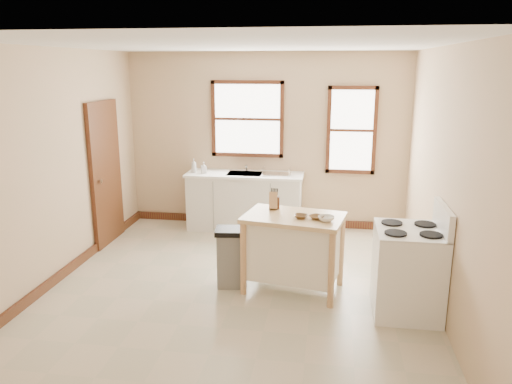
# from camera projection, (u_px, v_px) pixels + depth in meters

# --- Properties ---
(floor) EXTENTS (5.00, 5.00, 0.00)m
(floor) POSITION_uv_depth(u_px,v_px,m) (238.00, 287.00, 6.00)
(floor) COLOR #B7AF91
(floor) RESTS_ON ground
(ceiling) EXTENTS (5.00, 5.00, 0.00)m
(ceiling) POSITION_uv_depth(u_px,v_px,m) (236.00, 45.00, 5.30)
(ceiling) COLOR white
(ceiling) RESTS_ON ground
(wall_back) EXTENTS (4.50, 0.04, 2.80)m
(wall_back) POSITION_uv_depth(u_px,v_px,m) (266.00, 141.00, 8.05)
(wall_back) COLOR tan
(wall_back) RESTS_ON ground
(wall_left) EXTENTS (0.04, 5.00, 2.80)m
(wall_left) POSITION_uv_depth(u_px,v_px,m) (53.00, 167.00, 5.98)
(wall_left) COLOR tan
(wall_left) RESTS_ON ground
(wall_right) EXTENTS (0.04, 5.00, 2.80)m
(wall_right) POSITION_uv_depth(u_px,v_px,m) (444.00, 180.00, 5.32)
(wall_right) COLOR tan
(wall_right) RESTS_ON ground
(window_main) EXTENTS (1.17, 0.06, 1.22)m
(window_main) POSITION_uv_depth(u_px,v_px,m) (247.00, 119.00, 7.98)
(window_main) COLOR #3F1411
(window_main) RESTS_ON wall_back
(window_side) EXTENTS (0.77, 0.06, 1.37)m
(window_side) POSITION_uv_depth(u_px,v_px,m) (352.00, 130.00, 7.78)
(window_side) COLOR #3F1411
(window_side) RESTS_ON wall_back
(door_left) EXTENTS (0.06, 0.90, 2.10)m
(door_left) POSITION_uv_depth(u_px,v_px,m) (106.00, 173.00, 7.31)
(door_left) COLOR #3F1411
(door_left) RESTS_ON ground
(baseboard_back) EXTENTS (4.50, 0.04, 0.12)m
(baseboard_back) POSITION_uv_depth(u_px,v_px,m) (265.00, 221.00, 8.35)
(baseboard_back) COLOR #3F1411
(baseboard_back) RESTS_ON ground
(baseboard_left) EXTENTS (0.04, 5.00, 0.12)m
(baseboard_left) POSITION_uv_depth(u_px,v_px,m) (66.00, 271.00, 6.31)
(baseboard_left) COLOR #3F1411
(baseboard_left) RESTS_ON ground
(sink_counter) EXTENTS (1.86, 0.62, 0.92)m
(sink_counter) POSITION_uv_depth(u_px,v_px,m) (245.00, 201.00, 8.03)
(sink_counter) COLOR silver
(sink_counter) RESTS_ON ground
(faucet) EXTENTS (0.03, 0.03, 0.22)m
(faucet) POSITION_uv_depth(u_px,v_px,m) (247.00, 164.00, 8.07)
(faucet) COLOR silver
(faucet) RESTS_ON sink_counter
(soap_bottle_a) EXTENTS (0.10, 0.10, 0.22)m
(soap_bottle_a) POSITION_uv_depth(u_px,v_px,m) (194.00, 166.00, 7.97)
(soap_bottle_a) COLOR #B2B2B2
(soap_bottle_a) RESTS_ON sink_counter
(soap_bottle_b) EXTENTS (0.11, 0.11, 0.18)m
(soap_bottle_b) POSITION_uv_depth(u_px,v_px,m) (204.00, 168.00, 7.92)
(soap_bottle_b) COLOR #B2B2B2
(soap_bottle_b) RESTS_ON sink_counter
(dish_rack) EXTENTS (0.52, 0.46, 0.11)m
(dish_rack) POSITION_uv_depth(u_px,v_px,m) (277.00, 171.00, 7.81)
(dish_rack) COLOR silver
(dish_rack) RESTS_ON sink_counter
(kitchen_island) EXTENTS (1.23, 0.90, 0.92)m
(kitchen_island) POSITION_uv_depth(u_px,v_px,m) (293.00, 253.00, 5.83)
(kitchen_island) COLOR tan
(kitchen_island) RESTS_ON ground
(knife_block) EXTENTS (0.11, 0.11, 0.20)m
(knife_block) POSITION_uv_depth(u_px,v_px,m) (273.00, 201.00, 5.95)
(knife_block) COLOR tan
(knife_block) RESTS_ON kitchen_island
(pepper_grinder) EXTENTS (0.04, 0.04, 0.15)m
(pepper_grinder) POSITION_uv_depth(u_px,v_px,m) (278.00, 203.00, 5.96)
(pepper_grinder) COLOR #402011
(pepper_grinder) RESTS_ON kitchen_island
(bowl_a) EXTENTS (0.17, 0.17, 0.04)m
(bowl_a) POSITION_uv_depth(u_px,v_px,m) (301.00, 216.00, 5.62)
(bowl_a) COLOR brown
(bowl_a) RESTS_ON kitchen_island
(bowl_b) EXTENTS (0.22, 0.22, 0.04)m
(bowl_b) POSITION_uv_depth(u_px,v_px,m) (316.00, 217.00, 5.59)
(bowl_b) COLOR brown
(bowl_b) RESTS_ON kitchen_island
(bowl_c) EXTENTS (0.23, 0.23, 0.06)m
(bowl_c) POSITION_uv_depth(u_px,v_px,m) (326.00, 219.00, 5.51)
(bowl_c) COLOR white
(bowl_c) RESTS_ON kitchen_island
(trash_bin) EXTENTS (0.40, 0.35, 0.72)m
(trash_bin) POSITION_uv_depth(u_px,v_px,m) (232.00, 257.00, 5.96)
(trash_bin) COLOR slate
(trash_bin) RESTS_ON ground
(gas_stove) EXTENTS (0.75, 0.76, 1.20)m
(gas_stove) POSITION_uv_depth(u_px,v_px,m) (408.00, 259.00, 5.26)
(gas_stove) COLOR white
(gas_stove) RESTS_ON ground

